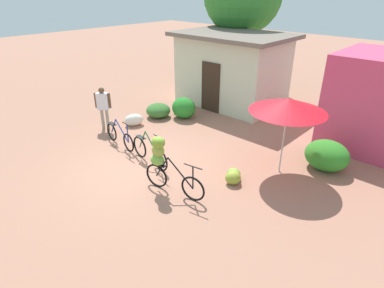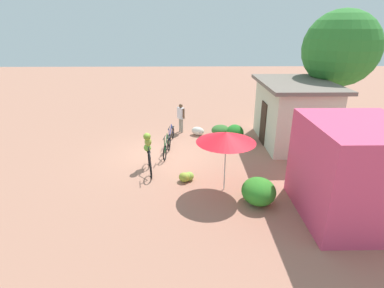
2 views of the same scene
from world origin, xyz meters
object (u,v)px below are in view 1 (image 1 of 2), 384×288
at_px(banana_pile_on_ground, 233,176).
at_px(person_vendor, 103,104).
at_px(building_low, 232,69).
at_px(market_umbrella, 288,105).
at_px(bicycle_center_loaded, 164,161).
at_px(bicycle_leftmost, 120,136).
at_px(bicycle_near_pile, 150,152).
at_px(produce_sack, 134,120).

bearing_deg(banana_pile_on_ground, person_vendor, -177.15).
bearing_deg(building_low, banana_pile_on_ground, -52.66).
bearing_deg(market_umbrella, bicycle_center_loaded, -120.99).
bearing_deg(bicycle_leftmost, bicycle_near_pile, -3.92).
height_order(building_low, bicycle_near_pile, building_low).
bearing_deg(bicycle_leftmost, banana_pile_on_ground, 10.46).
distance_m(building_low, bicycle_near_pile, 6.23).
height_order(market_umbrella, produce_sack, market_umbrella).
xyz_separation_m(produce_sack, person_vendor, (-0.52, -0.89, 0.72)).
distance_m(building_low, banana_pile_on_ground, 6.54).
xyz_separation_m(bicycle_near_pile, produce_sack, (-2.60, 1.46, -0.15)).
bearing_deg(building_low, person_vendor, -106.81).
bearing_deg(building_low, bicycle_leftmost, -90.95).
bearing_deg(market_umbrella, person_vendor, -165.26).
bearing_deg(bicycle_center_loaded, produce_sack, 151.81).
bearing_deg(bicycle_near_pile, produce_sack, 150.74).
height_order(bicycle_leftmost, person_vendor, person_vendor).
relative_size(building_low, bicycle_center_loaded, 2.68).
relative_size(bicycle_leftmost, bicycle_near_pile, 0.98).
distance_m(market_umbrella, produce_sack, 5.92).
xyz_separation_m(bicycle_leftmost, banana_pile_on_ground, (3.98, 0.74, -0.17)).
relative_size(market_umbrella, person_vendor, 1.38).
xyz_separation_m(building_low, person_vendor, (-1.62, -5.37, -0.57)).
xyz_separation_m(building_low, market_umbrella, (4.51, -3.75, 0.45)).
bearing_deg(bicycle_near_pile, building_low, 104.21).
height_order(bicycle_leftmost, banana_pile_on_ground, bicycle_leftmost).
xyz_separation_m(market_umbrella, bicycle_leftmost, (-4.61, -2.07, -1.63)).
xyz_separation_m(banana_pile_on_ground, produce_sack, (-4.98, 0.61, 0.05)).
relative_size(bicycle_near_pile, banana_pile_on_ground, 2.48).
bearing_deg(banana_pile_on_ground, building_low, 127.34).
bearing_deg(bicycle_center_loaded, bicycle_near_pile, 154.01).
xyz_separation_m(building_low, bicycle_near_pile, (1.50, -5.94, -1.14)).
bearing_deg(market_umbrella, bicycle_leftmost, -155.76).
xyz_separation_m(bicycle_leftmost, bicycle_center_loaded, (2.91, -0.75, 0.50)).
bearing_deg(bicycle_near_pile, bicycle_leftmost, 176.08).
distance_m(market_umbrella, banana_pile_on_ground, 2.33).
xyz_separation_m(bicycle_center_loaded, produce_sack, (-3.91, 2.10, -0.62)).
distance_m(bicycle_leftmost, person_vendor, 1.70).
xyz_separation_m(bicycle_center_loaded, person_vendor, (-4.44, 1.21, 0.10)).
bearing_deg(person_vendor, bicycle_center_loaded, -15.26).
relative_size(building_low, market_umbrella, 2.18).
distance_m(market_umbrella, bicycle_near_pile, 4.05).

